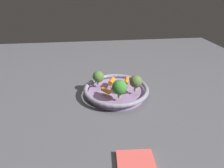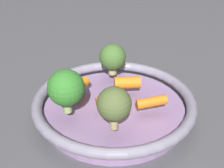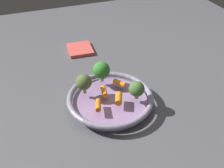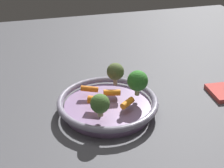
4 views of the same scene
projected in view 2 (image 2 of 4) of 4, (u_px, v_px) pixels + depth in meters
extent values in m
plane|color=#4C4C51|center=(114.00, 117.00, 0.61)|extent=(1.87, 1.87, 0.00)
cylinder|color=#8E709E|center=(114.00, 112.00, 0.61)|extent=(0.25, 0.25, 0.03)
torus|color=gray|center=(114.00, 101.00, 0.60)|extent=(0.29, 0.29, 0.02)
cylinder|color=orange|center=(127.00, 82.00, 0.61)|extent=(0.05, 0.04, 0.02)
cylinder|color=orange|center=(110.00, 100.00, 0.57)|extent=(0.05, 0.03, 0.02)
cylinder|color=orange|center=(152.00, 102.00, 0.56)|extent=(0.05, 0.03, 0.02)
cylinder|color=orange|center=(80.00, 86.00, 0.61)|extent=(0.05, 0.04, 0.02)
cylinder|color=#95AB66|center=(68.00, 107.00, 0.55)|extent=(0.01, 0.01, 0.02)
sphere|color=#307729|center=(67.00, 89.00, 0.53)|extent=(0.06, 0.06, 0.06)
cylinder|color=tan|center=(113.00, 70.00, 0.66)|extent=(0.02, 0.02, 0.01)
sphere|color=#42682E|center=(113.00, 57.00, 0.65)|extent=(0.05, 0.05, 0.05)
cylinder|color=tan|center=(114.00, 122.00, 0.51)|extent=(0.01, 0.01, 0.02)
sphere|color=#4E5E32|center=(114.00, 104.00, 0.49)|extent=(0.05, 0.05, 0.05)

